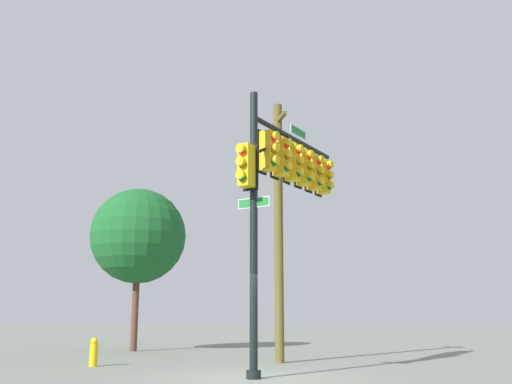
% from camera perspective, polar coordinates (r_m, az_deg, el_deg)
% --- Properties ---
extents(ground_plane, '(120.00, 120.00, 0.00)m').
position_cam_1_polar(ground_plane, '(14.35, -0.24, -18.24)').
color(ground_plane, slate).
extents(signal_pole_assembly, '(4.87, 2.56, 7.30)m').
position_cam_1_polar(signal_pole_assembly, '(16.20, 3.06, 1.74)').
color(signal_pole_assembly, black).
rests_on(signal_pole_assembly, ground_plane).
extents(utility_pole, '(1.73, 0.75, 8.70)m').
position_cam_1_polar(utility_pole, '(19.08, 2.28, -3.25)').
color(utility_pole, brown).
rests_on(utility_pole, ground_plane).
extents(fire_hydrant, '(0.33, 0.24, 0.83)m').
position_cam_1_polar(fire_hydrant, '(18.29, -15.95, -15.18)').
color(fire_hydrant, yellow).
rests_on(fire_hydrant, ground_plane).
extents(tree_near, '(4.13, 4.13, 6.94)m').
position_cam_1_polar(tree_near, '(25.41, -11.72, -4.35)').
color(tree_near, brown).
rests_on(tree_near, ground_plane).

